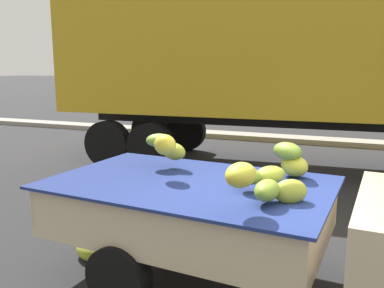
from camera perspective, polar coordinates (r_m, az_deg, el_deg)
name	(u,v)px	position (r m, az deg, el deg)	size (l,w,h in m)	color
curb_strip	(340,142)	(12.98, 20.11, 0.25)	(80.00, 0.80, 0.16)	gray
semi_trailer	(323,55)	(9.34, 17.90, 11.82)	(12.13, 3.26, 3.95)	gold
fallen_banana_bunch_near_tailgate	(87,252)	(5.16, -14.50, -14.48)	(0.40, 0.20, 0.19)	#A9B132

